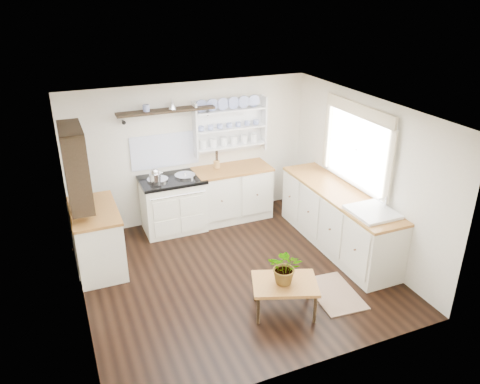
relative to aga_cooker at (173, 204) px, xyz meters
name	(u,v)px	position (x,y,z in m)	size (l,w,h in m)	color
floor	(235,273)	(0.43, -1.57, -0.45)	(4.00, 3.80, 0.01)	black
wall_back	(191,153)	(0.43, 0.33, 0.70)	(4.00, 0.02, 2.30)	beige
wall_right	(363,175)	(2.43, -1.57, 0.70)	(0.02, 3.80, 2.30)	beige
wall_left	(73,226)	(-1.57, -1.57, 0.70)	(0.02, 3.80, 2.30)	beige
ceiling	(234,110)	(0.43, -1.57, 1.85)	(4.00, 3.80, 0.01)	white
window	(357,145)	(2.38, -1.42, 1.11)	(0.08, 1.55, 1.22)	white
aga_cooker	(173,204)	(0.00, 0.00, 0.00)	(1.00, 0.69, 0.92)	white
back_cabinets	(232,192)	(1.03, 0.03, 0.01)	(1.27, 0.63, 0.90)	silver
right_cabinets	(338,219)	(2.13, -1.47, 0.01)	(0.62, 2.43, 0.90)	silver
belfast_sink	(371,220)	(2.13, -2.22, 0.35)	(0.55, 0.60, 0.45)	white
left_cabinets	(97,238)	(-1.27, -0.67, 0.01)	(0.62, 1.13, 0.90)	silver
plate_rack	(229,125)	(1.08, 0.29, 1.10)	(1.20, 0.22, 0.90)	white
high_shelf	(166,111)	(0.03, 0.21, 1.45)	(1.50, 0.29, 0.16)	black
left_shelving	(75,166)	(-1.41, -0.67, 1.10)	(0.28, 0.80, 1.05)	black
kettle	(155,175)	(-0.28, -0.12, 0.58)	(0.17, 0.17, 0.21)	silver
utensil_crock	(217,164)	(0.79, 0.11, 0.52)	(0.10, 0.10, 0.12)	#AE7C3F
center_table	(285,285)	(0.67, -2.56, -0.08)	(0.91, 0.78, 0.42)	brown
potted_plant	(286,267)	(0.67, -2.56, 0.19)	(0.40, 0.35, 0.44)	#3F7233
floor_rug	(334,293)	(1.44, -2.52, -0.45)	(0.55, 0.85, 0.02)	#796146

